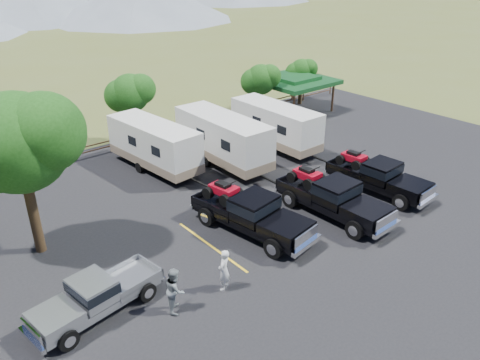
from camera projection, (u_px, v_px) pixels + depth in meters
ground at (354, 238)px, 23.62m from camera, size 320.00×320.00×0.00m
asphalt_lot at (310, 215)px, 25.69m from camera, size 44.00×34.00×0.04m
stall_lines at (296, 208)px, 26.37m from camera, size 12.12×5.50×0.01m
tree_big_nw at (16, 143)px, 20.17m from camera, size 5.54×5.18×7.84m
tree_ne_a at (261, 80)px, 39.03m from camera, size 3.11×2.92×4.76m
tree_ne_b at (301, 71)px, 43.34m from camera, size 2.77×2.59×4.27m
tree_north at (130, 93)px, 33.91m from camera, size 3.46×3.24×5.25m
rail_fence at (183, 126)px, 37.29m from camera, size 36.12×0.12×1.00m
pavilion at (294, 80)px, 41.65m from camera, size 6.20×6.20×3.22m
rig_left at (250, 212)px, 23.70m from camera, size 3.22×7.15×2.30m
rig_center at (332, 196)px, 25.26m from camera, size 2.58×6.92×2.29m
rig_right at (377, 175)px, 27.78m from camera, size 2.57×6.60×2.17m
trailer_left at (154, 146)px, 30.47m from camera, size 3.01×9.10×3.15m
trailer_center at (223, 140)px, 31.15m from camera, size 2.62×9.64×3.35m
trailer_right at (275, 126)px, 33.90m from camera, size 2.45×9.09×3.17m
pickup_silver at (97, 295)px, 18.32m from camera, size 5.73×2.57×1.66m
person_a at (224, 270)px, 19.60m from camera, size 0.83×0.73×1.91m
person_b at (175, 289)px, 18.44m from camera, size 1.15×1.20×1.95m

